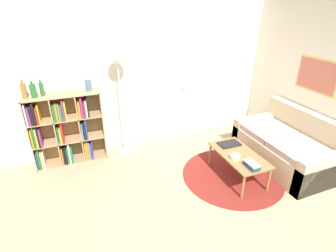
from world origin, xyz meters
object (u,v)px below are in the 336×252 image
at_px(bookshelf, 64,129).
at_px(bottle_right, 42,89).
at_px(couch, 288,147).
at_px(bowl, 235,157).
at_px(laptop, 229,144).
at_px(coffee_table, 239,156).
at_px(bottle_left, 24,91).
at_px(bottle_middle, 33,91).
at_px(floor_lamp, 119,80).
at_px(vase_on_shelf, 88,85).

distance_m(bookshelf, bottle_right, 0.73).
xyz_separation_m(couch, bottle_right, (-3.59, 1.42, 1.00)).
bearing_deg(bowl, laptop, 68.17).
distance_m(coffee_table, bottle_left, 3.30).
bearing_deg(bookshelf, bottle_middle, -176.99).
height_order(floor_lamp, couch, floor_lamp).
bearing_deg(coffee_table, bottle_middle, 152.16).
height_order(laptop, bottle_middle, bottle_middle).
distance_m(couch, bottle_middle, 4.08).
bearing_deg(laptop, bookshelf, 154.60).
height_order(couch, bottle_middle, bottle_middle).
xyz_separation_m(couch, coffee_table, (-1.00, -0.04, 0.08)).
distance_m(bottle_left, bottle_right, 0.24).
bearing_deg(couch, bottle_left, 159.87).
height_order(coffee_table, bottle_middle, bottle_middle).
bearing_deg(bottle_left, laptop, -21.84).
height_order(floor_lamp, coffee_table, floor_lamp).
distance_m(bottle_left, vase_on_shelf, 0.91).
xyz_separation_m(floor_lamp, laptop, (1.46, -1.11, -0.90)).
bearing_deg(couch, bottle_right, 158.35).
bearing_deg(coffee_table, bottle_right, 150.55).
xyz_separation_m(bottle_left, bottle_middle, (0.12, -0.01, -0.01)).
relative_size(floor_lamp, couch, 1.03).
relative_size(floor_lamp, bowl, 11.13).
bearing_deg(bottle_left, bottle_right, 5.44).
height_order(floor_lamp, laptop, floor_lamp).
xyz_separation_m(floor_lamp, couch, (2.44, -1.37, -1.03)).
distance_m(laptop, bottle_left, 3.19).
xyz_separation_m(coffee_table, laptop, (0.02, 0.30, 0.05)).
xyz_separation_m(laptop, bottle_right, (-2.61, 1.16, 0.87)).
xyz_separation_m(coffee_table, bowl, (-0.13, -0.08, 0.07)).
bearing_deg(bottle_right, bottle_left, -174.56).
height_order(laptop, bottle_left, bottle_left).
bearing_deg(bottle_right, bowl, -32.04).
relative_size(laptop, bottle_left, 1.22).
bearing_deg(laptop, couch, -14.95).
relative_size(bottle_middle, bottle_right, 1.00).
height_order(coffee_table, bottle_right, bottle_right).
bearing_deg(vase_on_shelf, bottle_middle, -178.90).
height_order(couch, bottle_left, bottle_left).
distance_m(bowl, bottle_right, 3.02).
distance_m(floor_lamp, bottle_middle, 1.27).
relative_size(couch, bottle_right, 6.54).
relative_size(bookshelf, bottle_left, 4.21).
relative_size(bookshelf, floor_lamp, 0.71).
relative_size(bookshelf, coffee_table, 1.22).
bearing_deg(vase_on_shelf, laptop, -30.52).
xyz_separation_m(bookshelf, bottle_left, (-0.43, -0.00, 0.71)).
xyz_separation_m(bottle_left, vase_on_shelf, (0.91, 0.00, -0.03)).
distance_m(bottle_right, vase_on_shelf, 0.67).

